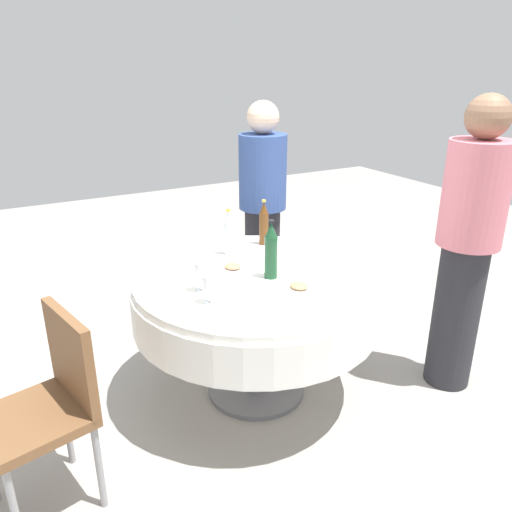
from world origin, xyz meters
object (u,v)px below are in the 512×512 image
object	(u,v)px
bottle_clear_front	(229,234)
wine_glass_far	(200,270)
bottle_brown_inner	(264,224)
plate_right	(233,269)
dining_table	(256,300)
bottle_dark_green_rear	(271,251)
chair_outer	(52,397)
person_front	(262,207)
plate_south	(299,289)
person_inner	(467,244)
wine_glass_north	(209,283)

from	to	relation	value
bottle_clear_front	wine_glass_far	bearing A→B (deg)	138.42
bottle_brown_inner	plate_right	xyz separation A→B (m)	(-0.29, 0.36, -0.12)
dining_table	wine_glass_far	size ratio (longest dim) A/B	8.58
bottle_dark_green_rear	wine_glass_far	xyz separation A→B (m)	(0.02, 0.39, -0.04)
wine_glass_far	chair_outer	size ratio (longest dim) A/B	0.18
dining_table	bottle_clear_front	size ratio (longest dim) A/B	4.85
bottle_clear_front	person_front	xyz separation A→B (m)	(0.54, -0.54, -0.05)
bottle_dark_green_rear	person_front	distance (m)	1.08
plate_south	person_inner	world-z (taller)	person_inner
bottle_dark_green_rear	person_inner	size ratio (longest dim) A/B	0.19
bottle_clear_front	plate_right	bearing A→B (deg)	158.27
bottle_clear_front	person_inner	xyz separation A→B (m)	(-0.82, -1.05, 0.01)
bottle_clear_front	plate_right	distance (m)	0.28
bottle_clear_front	chair_outer	xyz separation A→B (m)	(-0.60, 1.12, -0.35)
wine_glass_north	person_front	xyz separation A→B (m)	(1.07, -0.90, -0.02)
bottle_clear_front	plate_right	xyz separation A→B (m)	(-0.24, 0.10, -0.12)
person_inner	person_front	bearing A→B (deg)	-135.48
wine_glass_north	chair_outer	xyz separation A→B (m)	(-0.06, 0.75, -0.33)
person_inner	chair_outer	bearing A→B (deg)	-72.00
person_inner	plate_right	bearing A→B (deg)	-93.17
bottle_dark_green_rear	chair_outer	bearing A→B (deg)	99.04
wine_glass_far	plate_south	bearing A→B (deg)	-119.01
bottle_dark_green_rear	person_inner	distance (m)	1.09
wine_glass_north	wine_glass_far	size ratio (longest dim) A/B	0.91
bottle_brown_inner	wine_glass_north	bearing A→B (deg)	132.85
person_front	person_inner	distance (m)	1.45
bottle_clear_front	plate_south	size ratio (longest dim) A/B	1.26
bottle_clear_front	plate_right	size ratio (longest dim) A/B	1.25
wine_glass_far	bottle_dark_green_rear	bearing A→B (deg)	-93.62
plate_right	bottle_dark_green_rear	bearing A→B (deg)	-142.79
plate_right	chair_outer	xyz separation A→B (m)	(-0.36, 1.02, -0.23)
bottle_brown_inner	wine_glass_far	xyz separation A→B (m)	(-0.44, 0.62, -0.02)
bottle_brown_inner	wine_glass_far	bearing A→B (deg)	125.82
wine_glass_far	person_front	distance (m)	1.28
dining_table	bottle_clear_front	bearing A→B (deg)	-2.04
bottle_clear_front	bottle_brown_inner	world-z (taller)	bottle_brown_inner
person_inner	bottle_dark_green_rear	bearing A→B (deg)	-88.00
person_front	person_inner	world-z (taller)	person_inner
person_front	person_inner	size ratio (longest dim) A/B	0.94
bottle_clear_front	person_front	world-z (taller)	person_front
plate_south	bottle_dark_green_rear	bearing A→B (deg)	10.21
bottle_brown_inner	person_front	bearing A→B (deg)	-28.99
wine_glass_north	wine_glass_far	bearing A→B (deg)	-7.48
bottle_dark_green_rear	person_inner	world-z (taller)	person_inner
wine_glass_north	plate_right	distance (m)	0.41
plate_south	plate_right	distance (m)	0.43
bottle_brown_inner	bottle_dark_green_rear	size ratio (longest dim) A/B	0.90
bottle_clear_front	wine_glass_north	bearing A→B (deg)	145.63
wine_glass_north	plate_right	size ratio (longest dim) A/B	0.65
wine_glass_far	plate_south	distance (m)	0.50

